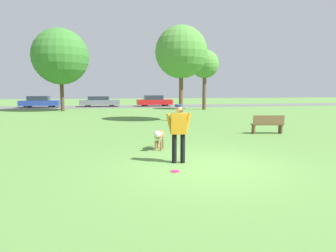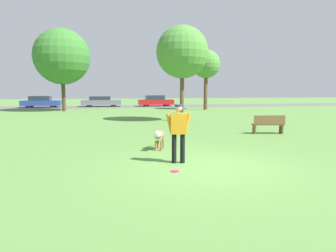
% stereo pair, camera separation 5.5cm
% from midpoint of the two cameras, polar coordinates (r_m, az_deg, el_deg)
% --- Properties ---
extents(ground_plane, '(120.00, 120.00, 0.00)m').
position_cam_midpoint_polar(ground_plane, '(7.87, 7.30, -7.70)').
color(ground_plane, '#56843D').
extents(far_road_strip, '(120.00, 6.00, 0.01)m').
position_cam_midpoint_polar(far_road_strip, '(35.64, -7.74, 3.71)').
color(far_road_strip, '#5B5B59').
rests_on(far_road_strip, ground_plane).
extents(person, '(0.68, 0.28, 1.59)m').
position_cam_midpoint_polar(person, '(8.04, 1.84, -0.52)').
color(person, black).
rests_on(person, ground_plane).
extents(dog, '(0.52, 1.01, 0.68)m').
position_cam_midpoint_polar(dog, '(9.87, -1.86, -1.91)').
color(dog, olive).
rests_on(dog, ground_plane).
extents(frisbee, '(0.22, 0.22, 0.02)m').
position_cam_midpoint_polar(frisbee, '(7.36, 1.17, -8.61)').
color(frisbee, '#E52366').
rests_on(frisbee, ground_plane).
extents(tree_far_left, '(5.06, 5.06, 7.49)m').
position_cam_midpoint_polar(tree_far_left, '(29.56, -19.86, 12.32)').
color(tree_far_left, '#4C3826').
rests_on(tree_far_left, ground_plane).
extents(tree_far_right, '(2.77, 2.77, 5.87)m').
position_cam_midpoint_polar(tree_far_right, '(30.24, 6.96, 11.53)').
color(tree_far_right, brown).
rests_on(tree_far_right, ground_plane).
extents(tree_mid_center, '(3.24, 3.24, 5.91)m').
position_cam_midpoint_polar(tree_mid_center, '(19.07, 2.45, 13.85)').
color(tree_mid_center, brown).
rests_on(tree_mid_center, ground_plane).
extents(parked_car_blue, '(4.19, 1.85, 1.27)m').
position_cam_midpoint_polar(parked_car_blue, '(36.36, -23.30, 4.25)').
color(parked_car_blue, '#284293').
rests_on(parked_car_blue, ground_plane).
extents(parked_car_grey, '(4.56, 1.91, 1.21)m').
position_cam_midpoint_polar(parked_car_grey, '(35.86, -12.92, 4.59)').
color(parked_car_grey, slate).
rests_on(parked_car_grey, ground_plane).
extents(parked_car_red, '(4.16, 1.84, 1.30)m').
position_cam_midpoint_polar(parked_car_red, '(36.08, -2.68, 4.80)').
color(parked_car_red, red).
rests_on(parked_car_red, ground_plane).
extents(park_bench, '(1.45, 0.63, 0.84)m').
position_cam_midpoint_polar(park_bench, '(14.22, 18.35, 0.41)').
color(park_bench, brown).
rests_on(park_bench, ground_plane).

